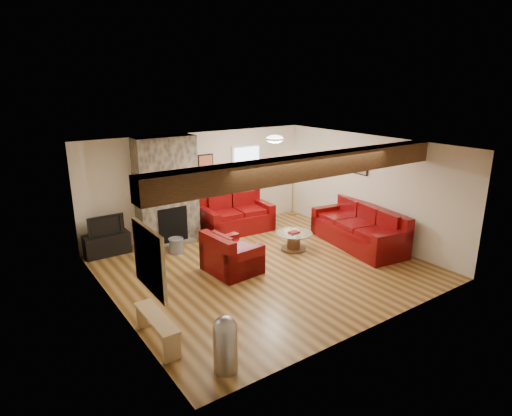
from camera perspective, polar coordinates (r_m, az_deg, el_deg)
The scene contains 18 objects.
room at distance 8.44m, azimuth 1.25°, elevation -0.17°, with size 8.00×8.00×8.00m.
oak_beam at distance 7.24m, azimuth 7.16°, elevation 5.53°, with size 6.00×0.36×0.38m, color #311D0E.
chimney_breast at distance 10.08m, azimuth -11.80°, elevation 2.10°, with size 1.40×0.67×2.50m.
back_window at distance 11.28m, azimuth -1.29°, elevation 5.70°, with size 0.90×0.08×1.10m, color silver, non-canonical shape.
hatch_window at distance 5.79m, azimuth -14.00°, elevation -6.64°, with size 0.08×1.00×0.90m, color tan, non-canonical shape.
ceiling_dome at distance 9.42m, azimuth 2.53°, elevation 9.00°, with size 0.40×0.40×0.18m, color white, non-canonical shape.
artwork_back at distance 10.65m, azimuth -6.72°, elevation 5.76°, with size 0.42×0.06×0.52m, color black, non-canonical shape.
artwork_right at distance 10.48m, azimuth 13.55°, elevation 5.52°, with size 0.06×0.55×0.42m, color black, non-canonical shape.
sofa_three at distance 10.12m, azimuth 13.45°, elevation -2.44°, with size 2.38×1.00×0.92m, color #4C0507, non-canonical shape.
loveseat at distance 10.82m, azimuth -2.63°, elevation -0.73°, with size 1.74×1.00×0.92m, color #4C0507, non-canonical shape.
armchair_red at distance 8.57m, azimuth -3.23°, elevation -5.86°, with size 1.02×0.89×0.82m, color #4C0507, non-canonical shape.
coffee_table at distance 9.73m, azimuth 5.05°, elevation -4.42°, with size 0.84×0.84×0.44m.
tv_cabinet at distance 9.96m, azimuth -19.24°, elevation -4.59°, with size 0.96×0.38×0.48m, color black.
television at distance 9.81m, azimuth -19.49°, elevation -2.07°, with size 0.77×0.10×0.44m, color black.
floor_lamp at distance 12.02m, azimuth 5.00°, elevation 5.36°, with size 0.41×0.41×1.58m.
pine_bench at distance 6.62m, azimuth -13.04°, elevation -15.50°, with size 0.26×1.13×0.42m, color tan, non-canonical shape.
pedal_bin at distance 5.85m, azimuth -4.10°, elevation -17.64°, with size 0.32×0.32×0.80m, color #A0A0A5, non-canonical shape.
coal_bucket at distance 9.73m, azimuth -10.61°, elevation -4.88°, with size 0.35×0.35×0.33m, color gray, non-canonical shape.
Camera 1 is at (-4.76, -6.53, 3.69)m, focal length 30.00 mm.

